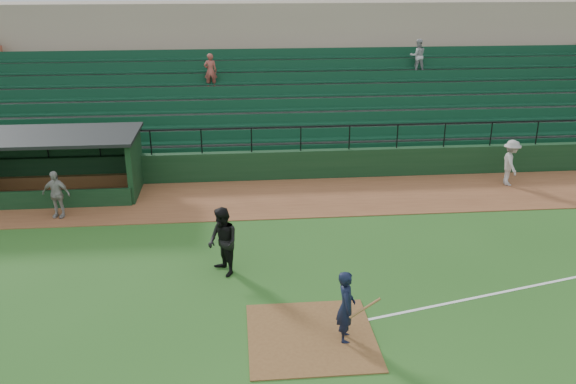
{
  "coord_description": "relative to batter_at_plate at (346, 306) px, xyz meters",
  "views": [
    {
      "loc": [
        -1.63,
        -12.75,
        8.23
      ],
      "look_at": [
        0.0,
        5.0,
        1.4
      ],
      "focal_mm": 36.78,
      "sensor_mm": 36.0,
      "label": 1
    }
  ],
  "objects": [
    {
      "name": "ground",
      "position": [
        -0.78,
        1.17,
        -0.89
      ],
      "size": [
        90.0,
        90.0,
        0.0
      ],
      "primitive_type": "plane",
      "color": "#24541B",
      "rests_on": "ground"
    },
    {
      "name": "warning_track",
      "position": [
        -0.78,
        9.17,
        -0.88
      ],
      "size": [
        40.0,
        4.0,
        0.03
      ],
      "primitive_type": "cube",
      "color": "brown",
      "rests_on": "ground"
    },
    {
      "name": "home_plate_dirt",
      "position": [
        -0.78,
        0.17,
        -0.88
      ],
      "size": [
        3.0,
        3.0,
        0.03
      ],
      "primitive_type": "cube",
      "color": "brown",
      "rests_on": "ground"
    },
    {
      "name": "stadium_structure",
      "position": [
        -0.78,
        17.63,
        1.41
      ],
      "size": [
        38.0,
        13.08,
        6.4
      ],
      "color": "black",
      "rests_on": "ground"
    },
    {
      "name": "dugout",
      "position": [
        -10.53,
        10.73,
        0.44
      ],
      "size": [
        8.9,
        3.2,
        2.42
      ],
      "color": "black",
      "rests_on": "ground"
    },
    {
      "name": "batter_at_plate",
      "position": [
        0.0,
        0.0,
        0.0
      ],
      "size": [
        1.04,
        0.71,
        1.79
      ],
      "color": "black",
      "rests_on": "ground"
    },
    {
      "name": "umpire",
      "position": [
        -2.87,
        3.47,
        0.11
      ],
      "size": [
        1.12,
        1.21,
        2.0
      ],
      "primitive_type": "imported",
      "rotation": [
        0.0,
        0.0,
        -1.1
      ],
      "color": "black",
      "rests_on": "ground"
    },
    {
      "name": "runner",
      "position": [
        8.43,
        9.76,
        0.06
      ],
      "size": [
        0.86,
        1.28,
        1.84
      ],
      "primitive_type": "imported",
      "rotation": [
        0.0,
        0.0,
        1.42
      ],
      "color": "#A6A19C",
      "rests_on": "warning_track"
    },
    {
      "name": "dugout_player_a",
      "position": [
        -8.66,
        8.06,
        -0.02
      ],
      "size": [
        1.05,
        0.6,
        1.69
      ],
      "primitive_type": "imported",
      "rotation": [
        0.0,
        0.0,
        -0.2
      ],
      "color": "#9D9993",
      "rests_on": "warning_track"
    }
  ]
}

